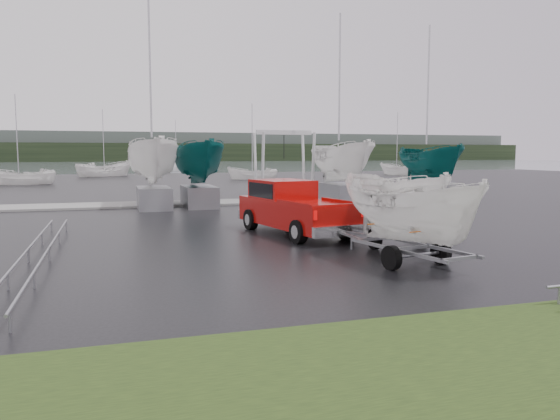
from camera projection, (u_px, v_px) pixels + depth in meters
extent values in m
plane|color=black|center=(330.00, 235.00, 18.77)|extent=(120.00, 120.00, 0.00)
plane|color=slate|center=(146.00, 166.00, 113.71)|extent=(300.00, 300.00, 0.00)
cube|color=gray|center=(242.00, 202.00, 31.10)|extent=(30.00, 3.00, 0.12)
cube|color=black|center=(132.00, 152.00, 179.85)|extent=(300.00, 8.00, 6.00)
cube|color=#4C5651|center=(131.00, 146.00, 187.23)|extent=(300.00, 6.00, 10.00)
cube|color=#990A08|center=(295.00, 213.00, 18.96)|extent=(2.83, 5.71, 0.89)
cube|color=#990A08|center=(282.00, 191.00, 19.76)|extent=(2.10, 2.44, 0.80)
cube|color=black|center=(282.00, 190.00, 19.75)|extent=(2.09, 2.22, 0.52)
cube|color=silver|center=(340.00, 231.00, 16.54)|extent=(1.90, 0.51, 0.33)
cylinder|color=black|center=(251.00, 219.00, 20.16)|extent=(0.41, 0.79, 0.75)
cylinder|color=black|center=(293.00, 217.00, 20.99)|extent=(0.41, 0.79, 0.75)
cylinder|color=black|center=(298.00, 232.00, 17.01)|extent=(0.41, 0.79, 0.75)
cylinder|color=black|center=(346.00, 228.00, 17.84)|extent=(0.41, 0.79, 0.75)
cube|color=gray|center=(394.00, 250.00, 13.47)|extent=(0.73, 3.56, 0.08)
cube|color=gray|center=(428.00, 246.00, 13.98)|extent=(0.73, 3.56, 0.08)
cylinder|color=gray|center=(417.00, 255.00, 13.57)|extent=(1.59, 0.37, 0.08)
cylinder|color=black|center=(391.00, 258.00, 13.20)|extent=(0.28, 0.62, 0.60)
cylinder|color=black|center=(441.00, 252.00, 13.94)|extent=(0.28, 0.62, 0.60)
imported|color=white|center=(414.00, 154.00, 13.48)|extent=(2.02, 2.06, 4.60)
cube|color=orange|center=(391.00, 223.00, 14.37)|extent=(1.53, 0.32, 0.03)
cube|color=orange|center=(435.00, 230.00, 12.97)|extent=(1.53, 0.32, 0.03)
cube|color=gray|center=(378.00, 233.00, 16.35)|extent=(0.33, 3.60, 0.08)
cube|color=gray|center=(409.00, 231.00, 16.74)|extent=(0.33, 3.60, 0.08)
cylinder|color=gray|center=(398.00, 237.00, 16.37)|extent=(1.60, 0.19, 0.08)
cylinder|color=black|center=(375.00, 239.00, 16.09)|extent=(0.22, 0.61, 0.60)
cylinder|color=black|center=(420.00, 236.00, 16.66)|extent=(0.22, 0.61, 0.60)
imported|color=white|center=(396.00, 152.00, 16.29)|extent=(1.91, 1.95, 4.74)
cube|color=orange|center=(380.00, 211.00, 17.23)|extent=(1.55, 0.15, 0.03)
cube|color=orange|center=(410.00, 217.00, 15.74)|extent=(1.55, 0.15, 0.03)
cylinder|color=silver|center=(263.00, 168.00, 30.44)|extent=(0.16, 0.58, 3.99)
cylinder|color=silver|center=(255.00, 167.00, 31.95)|extent=(0.16, 0.58, 3.99)
cylinder|color=silver|center=(313.00, 167.00, 31.32)|extent=(0.16, 0.58, 3.99)
cylinder|color=silver|center=(304.00, 167.00, 32.84)|extent=(0.16, 0.58, 3.99)
cube|color=silver|center=(284.00, 132.00, 31.43)|extent=(3.30, 0.25, 0.25)
cube|color=gray|center=(154.00, 198.00, 27.65)|extent=(1.60, 3.20, 1.10)
imported|color=white|center=(152.00, 122.00, 27.25)|extent=(2.45, 2.51, 6.50)
cylinder|color=#B2B2B7|center=(150.00, 67.00, 27.44)|extent=(0.10, 0.10, 7.00)
cube|color=gray|center=(199.00, 197.00, 28.53)|extent=(1.60, 3.20, 1.10)
imported|color=#0B4F4C|center=(198.00, 126.00, 28.15)|extent=(2.35, 2.41, 6.24)
cube|color=gray|center=(342.00, 193.00, 30.72)|extent=(1.60, 3.20, 1.10)
imported|color=white|center=(343.00, 127.00, 30.33)|extent=(2.37, 2.43, 6.30)
cylinder|color=#B2B2B7|center=(340.00, 77.00, 30.51)|extent=(0.10, 0.10, 7.00)
cube|color=gray|center=(430.00, 191.00, 32.74)|extent=(1.60, 3.20, 1.10)
imported|color=#0B4F4C|center=(431.00, 133.00, 32.38)|extent=(2.19, 2.24, 5.81)
cylinder|color=#B2B2B7|center=(428.00, 85.00, 32.56)|extent=(0.10, 0.10, 7.00)
cylinder|color=gray|center=(59.00, 232.00, 17.09)|extent=(0.06, 6.50, 0.06)
cylinder|color=gray|center=(42.00, 233.00, 16.94)|extent=(0.06, 6.50, 0.06)
cylinder|color=gray|center=(34.00, 272.00, 11.39)|extent=(0.06, 6.50, 0.06)
cylinder|color=gray|center=(7.00, 274.00, 11.24)|extent=(0.06, 6.50, 0.06)
imported|color=white|center=(19.00, 185.00, 48.73)|extent=(2.60, 2.54, 6.25)
cylinder|color=#B2B2B7|center=(17.00, 140.00, 48.31)|extent=(0.08, 0.08, 8.00)
imported|color=white|center=(105.00, 176.00, 65.71)|extent=(3.95, 3.93, 7.52)
cylinder|color=#B2B2B7|center=(103.00, 143.00, 65.29)|extent=(0.08, 0.08, 8.00)
imported|color=white|center=(252.00, 179.00, 58.17)|extent=(2.64, 2.60, 5.42)
cylinder|color=#B2B2B7|center=(252.00, 142.00, 57.75)|extent=(0.08, 0.08, 8.00)
imported|color=white|center=(396.00, 175.00, 70.28)|extent=(2.73, 2.79, 6.22)
cylinder|color=#B2B2B7|center=(397.00, 144.00, 69.87)|extent=(0.08, 0.08, 8.00)
imported|color=white|center=(176.00, 171.00, 86.24)|extent=(4.13, 4.17, 8.12)
cylinder|color=#B2B2B7|center=(176.00, 145.00, 85.82)|extent=(0.08, 0.08, 8.00)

